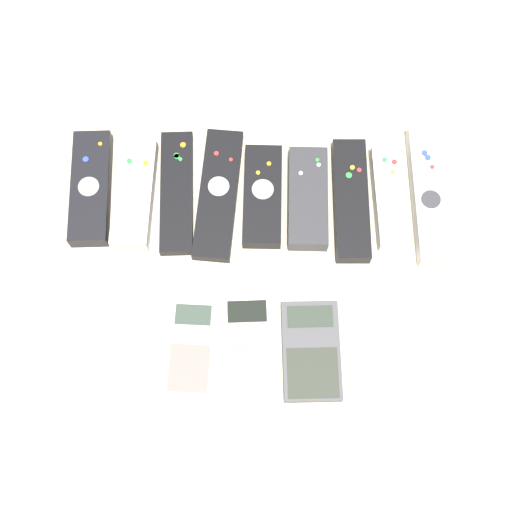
# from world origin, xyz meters

# --- Properties ---
(ground_plane) EXTENTS (3.00, 3.00, 0.00)m
(ground_plane) POSITION_xyz_m (0.00, 0.00, 0.00)
(ground_plane) COLOR beige
(remote_0) EXTENTS (0.06, 0.18, 0.03)m
(remote_0) POSITION_xyz_m (-0.24, 0.14, 0.01)
(remote_0) COLOR black
(remote_0) RESTS_ON ground_plane
(remote_1) EXTENTS (0.06, 0.17, 0.03)m
(remote_1) POSITION_xyz_m (-0.18, 0.13, 0.01)
(remote_1) COLOR #B7B7BC
(remote_1) RESTS_ON ground_plane
(remote_2) EXTENTS (0.06, 0.19, 0.02)m
(remote_2) POSITION_xyz_m (-0.12, 0.14, 0.01)
(remote_2) COLOR black
(remote_2) RESTS_ON ground_plane
(remote_3) EXTENTS (0.07, 0.21, 0.02)m
(remote_3) POSITION_xyz_m (-0.06, 0.13, 0.01)
(remote_3) COLOR black
(remote_3) RESTS_ON ground_plane
(remote_4) EXTENTS (0.05, 0.16, 0.03)m
(remote_4) POSITION_xyz_m (0.01, 0.13, 0.01)
(remote_4) COLOR black
(remote_4) RESTS_ON ground_plane
(remote_5) EXTENTS (0.06, 0.15, 0.03)m
(remote_5) POSITION_xyz_m (0.07, 0.13, 0.01)
(remote_5) COLOR #333338
(remote_5) RESTS_ON ground_plane
(remote_6) EXTENTS (0.05, 0.19, 0.03)m
(remote_6) POSITION_xyz_m (0.14, 0.13, 0.01)
(remote_6) COLOR black
(remote_6) RESTS_ON ground_plane
(remote_7) EXTENTS (0.05, 0.16, 0.03)m
(remote_7) POSITION_xyz_m (0.19, 0.13, 0.01)
(remote_7) COLOR white
(remote_7) RESTS_ON ground_plane
(remote_8) EXTENTS (0.05, 0.21, 0.03)m
(remote_8) POSITION_xyz_m (0.25, 0.14, 0.01)
(remote_8) COLOR #B7B7BC
(remote_8) RESTS_ON ground_plane
(calculator_0) EXTENTS (0.07, 0.13, 0.01)m
(calculator_0) POSITION_xyz_m (-0.09, -0.09, 0.01)
(calculator_0) COLOR beige
(calculator_0) RESTS_ON ground_plane
(calculator_1) EXTENTS (0.08, 0.14, 0.01)m
(calculator_1) POSITION_xyz_m (-0.01, -0.09, 0.01)
(calculator_1) COLOR silver
(calculator_1) RESTS_ON ground_plane
(calculator_2) EXTENTS (0.08, 0.14, 0.02)m
(calculator_2) POSITION_xyz_m (0.08, -0.10, 0.01)
(calculator_2) COLOR #4C4C51
(calculator_2) RESTS_ON ground_plane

